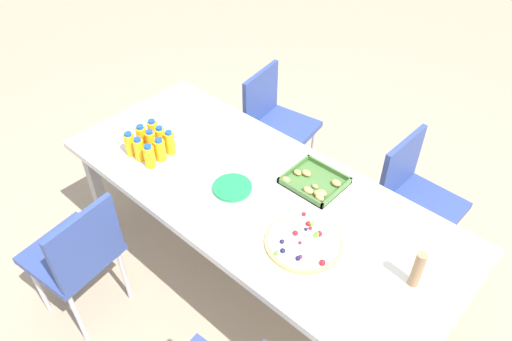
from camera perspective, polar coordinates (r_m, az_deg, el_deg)
name	(u,v)px	position (r m, az deg, el deg)	size (l,w,h in m)	color
ground_plane	(256,279)	(2.96, 0.05, -12.76)	(12.00, 12.00, 0.00)	tan
party_table	(257,198)	(2.44, 0.06, -3.34)	(2.13, 0.89, 0.74)	silver
chair_near_left	(77,253)	(2.60, -20.43, -9.16)	(0.45, 0.45, 0.83)	#33478C
chair_far_left	(275,119)	(3.30, 2.24, 6.10)	(0.45, 0.45, 0.83)	#33478C
chair_far_right	(414,194)	(2.87, 18.22, -2.69)	(0.41, 0.41, 0.83)	#33478C
juice_bottle_0	(130,144)	(2.66, -14.72, 3.05)	(0.06, 0.06, 0.14)	#FAAB14
juice_bottle_1	(139,150)	(2.61, -13.69, 2.43)	(0.05, 0.05, 0.14)	#F9AF14
juice_bottle_2	(149,156)	(2.55, -12.53, 1.65)	(0.06, 0.06, 0.14)	#F8AC14
juice_bottle_3	(142,137)	(2.69, -13.39, 3.90)	(0.06, 0.06, 0.14)	#F9AE14
juice_bottle_4	(151,143)	(2.64, -12.32, 3.26)	(0.05, 0.05, 0.15)	#F9AF14
juice_bottle_5	(160,150)	(2.59, -11.32, 2.41)	(0.06, 0.06, 0.14)	#F9AC14
juice_bottle_6	(153,132)	(2.72, -12.10, 4.55)	(0.06, 0.06, 0.14)	#FAAC14
juice_bottle_7	(161,138)	(2.67, -11.25, 3.85)	(0.05, 0.05, 0.13)	#FAAF14
juice_bottle_8	(170,143)	(2.62, -10.18, 3.26)	(0.05, 0.05, 0.14)	#FAAA14
fruit_pizza	(304,242)	(2.16, 5.68, -8.39)	(0.35, 0.35, 0.05)	tan
snack_tray	(314,183)	(2.43, 6.92, -1.48)	(0.28, 0.26, 0.04)	#477238
plate_stack	(232,188)	(2.40, -2.83, -2.04)	(0.20, 0.20, 0.02)	#1E8C4C
napkin_stack	(236,135)	(2.74, -2.40, 4.26)	(0.15, 0.15, 0.02)	white
cardboard_tube	(418,269)	(2.06, 18.63, -11.07)	(0.04, 0.04, 0.19)	#9E7A56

